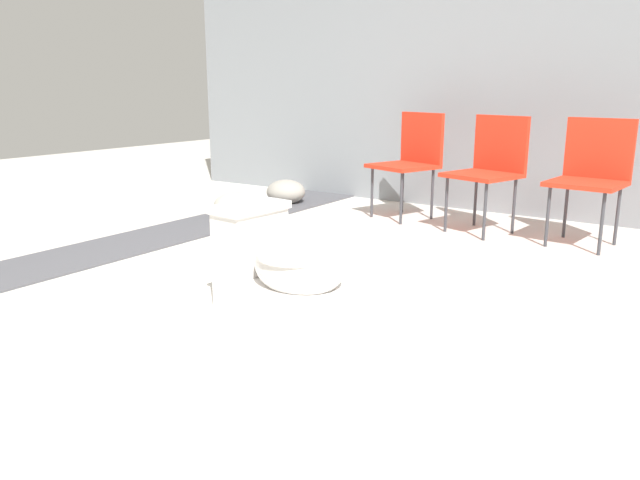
{
  "coord_description": "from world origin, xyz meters",
  "views": [
    {
      "loc": [
        1.97,
        -2.29,
        1.04
      ],
      "look_at": [
        0.29,
        0.18,
        0.3
      ],
      "focal_mm": 35.0,
      "sensor_mm": 36.0,
      "label": 1
    }
  ],
  "objects_px": {
    "toilet": "(284,270)",
    "folding_chair_middle": "(491,161)",
    "folding_chair_right": "(592,168)",
    "boulder_near": "(286,192)",
    "folding_chair_left": "(412,154)",
    "boulder_far": "(237,206)"
  },
  "relations": [
    {
      "from": "folding_chair_middle",
      "to": "folding_chair_right",
      "type": "height_order",
      "value": "same"
    },
    {
      "from": "toilet",
      "to": "boulder_far",
      "type": "relative_size",
      "value": 1.78
    },
    {
      "from": "folding_chair_right",
      "to": "boulder_near",
      "type": "bearing_deg",
      "value": -84.51
    },
    {
      "from": "folding_chair_left",
      "to": "folding_chair_middle",
      "type": "height_order",
      "value": "same"
    },
    {
      "from": "boulder_near",
      "to": "folding_chair_left",
      "type": "bearing_deg",
      "value": 5.77
    },
    {
      "from": "boulder_near",
      "to": "toilet",
      "type": "bearing_deg",
      "value": -52.8
    },
    {
      "from": "boulder_near",
      "to": "boulder_far",
      "type": "bearing_deg",
      "value": -83.87
    },
    {
      "from": "toilet",
      "to": "folding_chair_middle",
      "type": "distance_m",
      "value": 2.27
    },
    {
      "from": "folding_chair_left",
      "to": "boulder_far",
      "type": "bearing_deg",
      "value": -32.67
    },
    {
      "from": "folding_chair_left",
      "to": "boulder_near",
      "type": "distance_m",
      "value": 1.26
    },
    {
      "from": "toilet",
      "to": "folding_chair_left",
      "type": "relative_size",
      "value": 0.79
    },
    {
      "from": "folding_chair_right",
      "to": "toilet",
      "type": "bearing_deg",
      "value": -14.94
    },
    {
      "from": "folding_chair_right",
      "to": "folding_chair_middle",
      "type": "bearing_deg",
      "value": -83.34
    },
    {
      "from": "folding_chair_left",
      "to": "folding_chair_right",
      "type": "bearing_deg",
      "value": 103.6
    },
    {
      "from": "toilet",
      "to": "folding_chair_right",
      "type": "relative_size",
      "value": 0.79
    },
    {
      "from": "toilet",
      "to": "boulder_far",
      "type": "xyz_separation_m",
      "value": [
        -1.64,
        1.51,
        -0.11
      ]
    },
    {
      "from": "folding_chair_left",
      "to": "boulder_far",
      "type": "xyz_separation_m",
      "value": [
        -1.11,
        -0.87,
        -0.4
      ]
    },
    {
      "from": "folding_chair_left",
      "to": "folding_chair_right",
      "type": "height_order",
      "value": "same"
    },
    {
      "from": "folding_chair_right",
      "to": "boulder_near",
      "type": "height_order",
      "value": "folding_chair_right"
    },
    {
      "from": "toilet",
      "to": "folding_chair_right",
      "type": "xyz_separation_m",
      "value": [
        0.85,
        2.25,
        0.29
      ]
    },
    {
      "from": "folding_chair_right",
      "to": "boulder_near",
      "type": "xyz_separation_m",
      "value": [
        -2.57,
        0.01,
        -0.4
      ]
    },
    {
      "from": "toilet",
      "to": "folding_chair_left",
      "type": "xyz_separation_m",
      "value": [
        -0.53,
        2.38,
        0.29
      ]
    }
  ]
}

